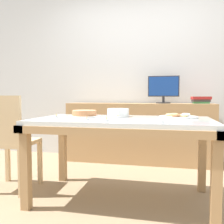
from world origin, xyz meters
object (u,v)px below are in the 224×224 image
object	(u,v)px
plate_stack	(118,113)
cake_chocolate_round	(84,114)
computer_monitor	(163,90)
book_stack	(201,100)
tealight_near_cakes	(118,117)
tealight_left_edge	(56,116)
pastry_platter	(179,116)
chair	(9,138)
tealight_centre	(107,120)
tealight_near_front	(87,119)

from	to	relation	value
plate_stack	cake_chocolate_round	bearing A→B (deg)	-165.66
computer_monitor	cake_chocolate_round	xyz separation A→B (m)	(-0.72, -1.25, -0.26)
book_stack	tealight_near_cakes	size ratio (longest dim) A/B	6.43
plate_stack	tealight_left_edge	size ratio (longest dim) A/B	5.25
pastry_platter	plate_stack	bearing A→B (deg)	-177.29
chair	computer_monitor	world-z (taller)	computer_monitor
cake_chocolate_round	tealight_centre	bearing A→B (deg)	-49.91
pastry_platter	tealight_near_front	world-z (taller)	pastry_platter
pastry_platter	tealight_near_front	xyz separation A→B (m)	(-0.74, -0.44, -0.00)
book_stack	tealight_near_cakes	world-z (taller)	book_stack
computer_monitor	cake_chocolate_round	size ratio (longest dim) A/B	1.41
tealight_near_front	tealight_left_edge	bearing A→B (deg)	149.36
chair	computer_monitor	distance (m)	2.07
chair	tealight_near_cakes	size ratio (longest dim) A/B	23.50
tealight_near_front	tealight_left_edge	xyz separation A→B (m)	(-0.37, 0.22, 0.00)
computer_monitor	tealight_centre	size ratio (longest dim) A/B	10.60
cake_chocolate_round	chair	bearing A→B (deg)	-168.60
pastry_platter	tealight_centre	distance (m)	0.74
tealight_left_edge	tealight_centre	world-z (taller)	same
tealight_centre	tealight_near_front	bearing A→B (deg)	169.23
chair	book_stack	world-z (taller)	chair
plate_stack	tealight_near_cakes	size ratio (longest dim) A/B	5.25
tealight_left_edge	tealight_near_front	bearing A→B (deg)	-30.64
tealight_left_edge	tealight_centre	bearing A→B (deg)	-24.90
chair	tealight_near_front	distance (m)	0.91
computer_monitor	chair	bearing A→B (deg)	-136.06
tealight_near_cakes	tealight_left_edge	world-z (taller)	same
computer_monitor	tealight_left_edge	world-z (taller)	computer_monitor
tealight_near_cakes	tealight_left_edge	distance (m)	0.58
plate_stack	tealight_near_front	bearing A→B (deg)	-113.19
tealight_near_front	tealight_centre	size ratio (longest dim) A/B	1.00
plate_stack	tealight_left_edge	xyz separation A→B (m)	(-0.55, -0.20, -0.03)
chair	tealight_left_edge	world-z (taller)	chair
plate_stack	pastry_platter	bearing A→B (deg)	2.71
book_stack	cake_chocolate_round	world-z (taller)	book_stack
computer_monitor	tealight_near_cakes	distance (m)	1.40
cake_chocolate_round	tealight_near_front	bearing A→B (deg)	-67.95
pastry_platter	tealight_near_cakes	bearing A→B (deg)	-161.21
plate_stack	tealight_near_cakes	world-z (taller)	plate_stack
chair	plate_stack	bearing A→B (deg)	12.29
tealight_near_front	tealight_centre	distance (m)	0.18
cake_chocolate_round	tealight_near_front	xyz separation A→B (m)	(0.14, -0.34, -0.02)
chair	book_stack	bearing A→B (deg)	35.72
chair	tealight_near_front	world-z (taller)	chair
tealight_near_front	tealight_left_edge	size ratio (longest dim) A/B	1.00
book_stack	tealight_left_edge	xyz separation A→B (m)	(-1.45, -1.36, -0.14)
cake_chocolate_round	plate_stack	size ratio (longest dim) A/B	1.43
chair	tealight_near_front	xyz separation A→B (m)	(0.86, -0.19, 0.22)
plate_stack	tealight_near_cakes	distance (m)	0.16
cake_chocolate_round	tealight_near_cakes	world-z (taller)	cake_chocolate_round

